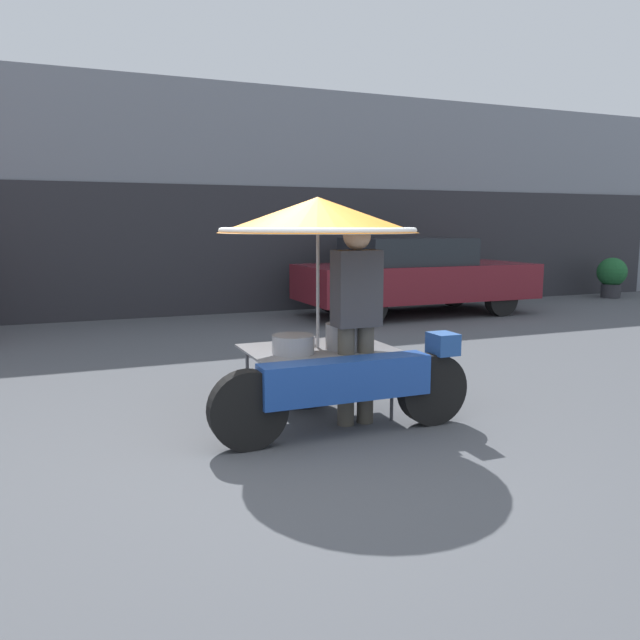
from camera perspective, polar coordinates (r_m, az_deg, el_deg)
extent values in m
plane|color=#4C4F54|center=(4.74, -2.31, -11.81)|extent=(36.00, 36.00, 0.00)
cube|color=gray|center=(12.71, -15.66, 10.46)|extent=(28.00, 2.00, 4.27)
cube|color=#28282D|center=(11.68, -14.89, 6.10)|extent=(23.80, 0.06, 2.40)
cylinder|color=black|center=(5.33, 10.21, -6.23)|extent=(0.60, 0.14, 0.60)
cylinder|color=black|center=(4.70, -6.60, -8.18)|extent=(0.60, 0.14, 0.60)
cube|color=#1E479E|center=(4.92, 2.37, -5.43)|extent=(1.40, 0.24, 0.32)
cube|color=#234C93|center=(5.29, 11.17, -2.13)|extent=(0.20, 0.24, 0.18)
cylinder|color=black|center=(5.72, -1.18, -5.37)|extent=(0.54, 0.14, 0.54)
cylinder|color=#515156|center=(5.38, 6.60, -6.09)|extent=(0.03, 0.03, 0.59)
cylinder|color=#515156|center=(6.02, 3.20, -4.47)|extent=(0.03, 0.03, 0.59)
cylinder|color=#515156|center=(4.97, -4.33, -7.30)|extent=(0.03, 0.03, 0.59)
cylinder|color=#515156|center=(5.65, -6.65, -5.37)|extent=(0.03, 0.03, 0.59)
cube|color=gray|center=(5.41, -0.20, -2.65)|extent=(1.25, 0.87, 0.02)
cylinder|color=#B2B2B7|center=(5.34, -0.20, 2.67)|extent=(0.03, 0.03, 0.99)
cone|color=orange|center=(5.31, -0.21, 9.58)|extent=(1.70, 1.70, 0.30)
torus|color=white|center=(5.31, -0.21, 8.20)|extent=(1.66, 1.66, 0.05)
cylinder|color=#939399|center=(5.16, -2.47, -2.24)|extent=(0.35, 0.35, 0.15)
cylinder|color=#939399|center=(5.36, 2.50, -1.47)|extent=(0.37, 0.37, 0.22)
cylinder|color=#939399|center=(5.54, -1.48, -1.89)|extent=(0.20, 0.20, 0.07)
cylinder|color=#4C473D|center=(5.20, 2.39, -5.16)|extent=(0.14, 0.14, 0.83)
cylinder|color=#4C473D|center=(5.27, 4.17, -4.97)|extent=(0.14, 0.14, 0.83)
cube|color=#38383D|center=(5.11, 3.36, 2.90)|extent=(0.38, 0.22, 0.62)
sphere|color=tan|center=(5.09, 3.40, 7.68)|extent=(0.23, 0.23, 0.23)
cylinder|color=black|center=(12.00, 16.25, 1.80)|extent=(0.61, 0.20, 0.61)
cylinder|color=black|center=(13.23, 12.10, 2.56)|extent=(0.61, 0.20, 0.61)
cylinder|color=black|center=(10.53, 4.54, 1.21)|extent=(0.61, 0.20, 0.61)
cylinder|color=black|center=(11.92, 1.20, 2.10)|extent=(0.61, 0.20, 0.61)
cube|color=maroon|center=(11.82, 8.79, 3.52)|extent=(4.39, 1.82, 0.65)
cube|color=#1E2328|center=(11.67, 7.92, 6.25)|extent=(2.11, 1.60, 0.48)
cylinder|color=#2D2D33|center=(16.00, 25.04, 2.43)|extent=(0.43, 0.43, 0.31)
sphere|color=#1E5B2D|center=(15.97, 25.14, 4.00)|extent=(0.66, 0.66, 0.66)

